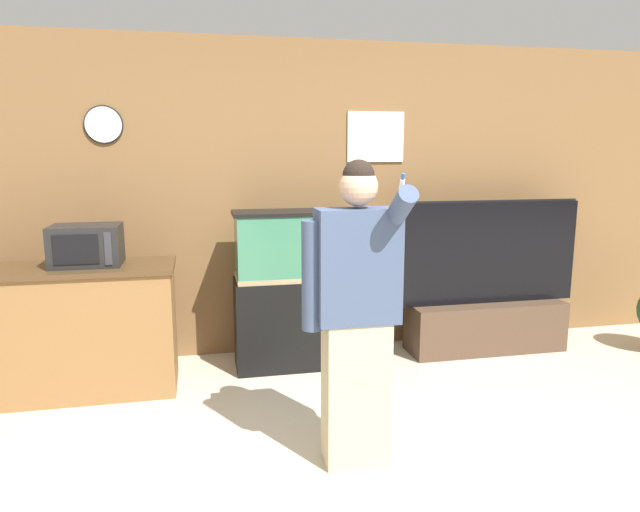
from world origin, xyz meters
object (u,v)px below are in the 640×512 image
counter_island (53,331)px  person_standing (355,311)px  microwave (87,245)px  aquarium_on_stand (304,289)px  tv_on_stand (486,307)px

counter_island → person_standing: size_ratio=1.02×
microwave → aquarium_on_stand: (1.57, 0.18, -0.44)m
microwave → tv_on_stand: (3.16, 0.20, -0.68)m
aquarium_on_stand → counter_island: bearing=-173.9°
aquarium_on_stand → person_standing: bearing=-89.9°
counter_island → microwave: microwave is taller
counter_island → person_standing: (1.83, -1.31, 0.40)m
aquarium_on_stand → tv_on_stand: tv_on_stand is taller
counter_island → tv_on_stand: 3.43m
counter_island → person_standing: 2.28m
tv_on_stand → aquarium_on_stand: bearing=-179.2°
counter_island → aquarium_on_stand: size_ratio=1.35×
counter_island → aquarium_on_stand: bearing=6.1°
counter_island → microwave: size_ratio=3.66×
microwave → aquarium_on_stand: bearing=6.4°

